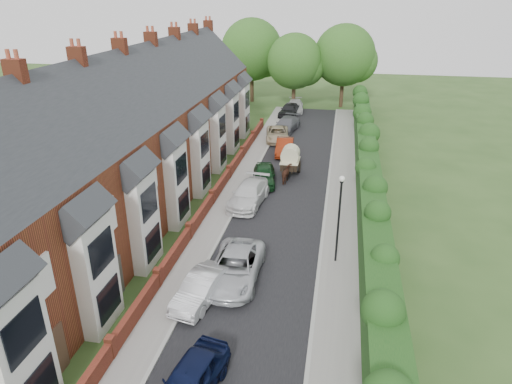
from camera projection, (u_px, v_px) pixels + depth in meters
ground at (262, 299)px, 22.25m from camera, size 140.00×140.00×0.00m
road at (282, 204)px, 32.22m from camera, size 6.00×58.00×0.02m
pavement_hedge_side at (341, 208)px, 31.51m from camera, size 2.20×58.00×0.12m
pavement_house_side at (229, 199)px, 32.86m from camera, size 1.70×58.00×0.12m
kerb_hedge_side at (326, 207)px, 31.68m from camera, size 0.18×58.00×0.13m
kerb_house_side at (240, 200)px, 32.72m from camera, size 0.18×58.00×0.13m
hedge at (370, 189)px, 30.58m from camera, size 2.10×58.00×2.85m
terrace_row at (132, 139)px, 31.28m from camera, size 9.05×40.50×11.50m
garden_wall_row at (212, 199)px, 31.97m from camera, size 0.35×40.35×1.10m
lamppost at (340, 209)px, 23.94m from camera, size 0.32×0.32×5.16m
tree_far_left at (297, 63)px, 56.45m from camera, size 7.14×6.80×9.29m
tree_far_right at (347, 57)px, 56.98m from camera, size 7.98×7.60×10.31m
tree_far_back at (255, 51)px, 59.80m from camera, size 8.40×8.00×10.82m
car_navy at (190, 381)px, 16.65m from camera, size 2.46×4.45×1.43m
car_silver_a at (201, 288)px, 21.92m from camera, size 2.21×4.32×1.36m
car_silver_b at (235, 267)px, 23.49m from camera, size 2.54×5.39×1.49m
car_white at (249, 194)px, 31.97m from camera, size 2.56×5.31×1.49m
car_green at (264, 175)px, 35.38m from camera, size 2.39×4.48×1.45m
car_red at (285, 147)px, 41.87m from camera, size 1.80×4.42×1.43m
car_beige at (277, 134)px, 45.70m from camera, size 2.95×5.13×1.35m
car_grey at (287, 124)px, 48.83m from camera, size 2.92×5.30×1.46m
car_black at (289, 110)px, 54.72m from camera, size 2.60×4.86×1.57m
horse at (287, 174)px, 35.56m from camera, size 0.84×1.69×1.39m
horse_cart at (290, 158)px, 36.88m from camera, size 1.54×3.41×2.46m
car_extra_far at (295, 106)px, 56.97m from camera, size 2.36×4.88×1.37m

